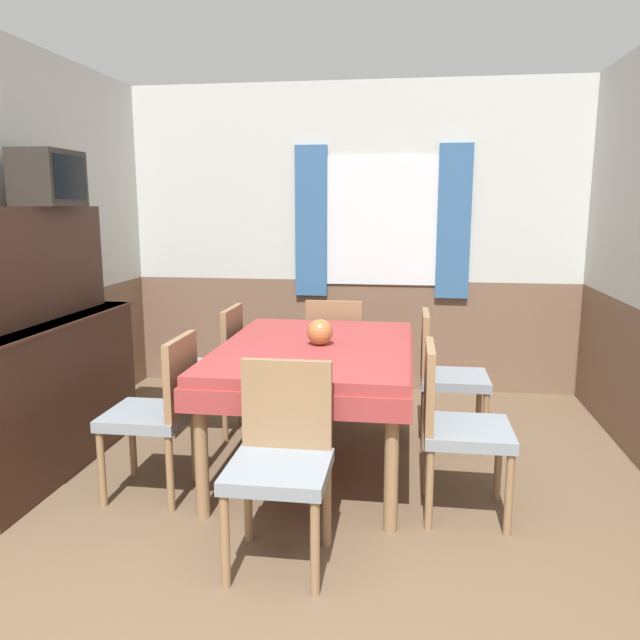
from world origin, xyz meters
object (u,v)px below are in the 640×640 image
object	(u,v)px
chair_left_far	(215,363)
chair_right_far	(445,372)
chair_head_near	(281,455)
chair_left_near	(159,408)
tv	(49,178)
dining_table	(316,361)
chair_right_near	(455,422)
vase	(320,332)
sideboard	(38,361)
chair_head_window	(336,350)

from	to	relation	value
chair_left_far	chair_right_far	world-z (taller)	same
chair_head_near	chair_left_near	distance (m)	0.96
chair_left_near	tv	size ratio (longest dim) A/B	2.15
dining_table	chair_right_far	world-z (taller)	chair_right_far
dining_table	chair_left_far	world-z (taller)	chair_left_far
chair_head_near	chair_right_far	distance (m)	1.72
chair_right_near	vase	size ratio (longest dim) A/B	5.74
dining_table	chair_right_near	distance (m)	0.95
sideboard	tv	distance (m)	1.10
dining_table	sideboard	world-z (taller)	sideboard
dining_table	vase	bearing A→B (deg)	-13.68
chair_head_near	tv	distance (m)	2.26
dining_table	sideboard	size ratio (longest dim) A/B	1.03
chair_head_near	chair_left_near	size ratio (longest dim) A/B	1.00
chair_left_far	tv	size ratio (longest dim) A/B	2.15
dining_table	chair_right_far	distance (m)	0.95
chair_head_near	tv	world-z (taller)	tv
chair_right_far	chair_left_near	size ratio (longest dim) A/B	1.00
sideboard	chair_left_far	bearing A→B (deg)	41.69
dining_table	chair_left_near	size ratio (longest dim) A/B	1.82
dining_table	chair_head_window	size ratio (longest dim) A/B	1.82
chair_head_near	chair_right_near	size ratio (longest dim) A/B	1.00
chair_right_far	tv	world-z (taller)	tv
sideboard	tv	bearing A→B (deg)	81.89
chair_head_window	chair_right_near	world-z (taller)	same
chair_right_far	tv	bearing A→B (deg)	-77.23
chair_left_far	vase	world-z (taller)	vase
chair_head_window	vase	xyz separation A→B (m)	(0.03, -1.04, 0.35)
chair_head_window	vase	world-z (taller)	vase
sideboard	chair_head_near	bearing A→B (deg)	-25.33
chair_right_far	chair_head_window	distance (m)	0.96
chair_head_window	chair_left_far	bearing A→B (deg)	-145.78
chair_left_near	tv	distance (m)	1.56
chair_head_window	chair_left_near	world-z (taller)	same
chair_right_far	sideboard	distance (m)	2.55
chair_left_near	chair_right_near	world-z (taller)	same
chair_left_near	vase	size ratio (longest dim) A/B	5.74
dining_table	chair_left_near	world-z (taller)	chair_left_near
chair_left_far	chair_right_near	world-z (taller)	same
chair_right_far	chair_left_near	bearing A→B (deg)	-58.03
chair_right_near	tv	world-z (taller)	tv
chair_head_near	chair_left_far	bearing A→B (deg)	-62.59
chair_left_far	vase	xyz separation A→B (m)	(0.82, -0.50, 0.35)
chair_left_far	sideboard	xyz separation A→B (m)	(-0.85, -0.75, 0.17)
dining_table	chair_right_near	xyz separation A→B (m)	(0.79, -0.49, -0.17)
chair_left_far	tv	distance (m)	1.59
chair_right_far	chair_right_near	distance (m)	0.99
dining_table	tv	world-z (taller)	tv
chair_left_near	chair_right_near	distance (m)	1.59
chair_left_far	chair_right_far	size ratio (longest dim) A/B	1.00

